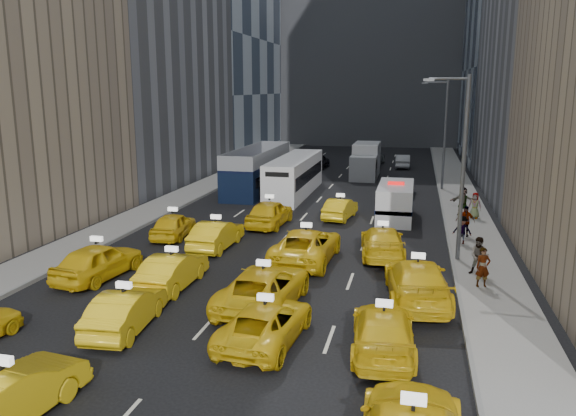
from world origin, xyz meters
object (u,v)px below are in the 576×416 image
object	(u,v)px
pedestrian_0	(483,267)
box_truck	(366,161)
taxi_1	(6,396)
double_decker	(258,170)
city_bus	(295,176)
nypd_van	(395,202)

from	to	relation	value
pedestrian_0	box_truck	bearing A→B (deg)	88.41
taxi_1	double_decker	size ratio (longest dim) A/B	0.38
city_bus	double_decker	bearing A→B (deg)	158.48
nypd_van	taxi_1	bearing A→B (deg)	-108.63
double_decker	pedestrian_0	size ratio (longest dim) A/B	7.11
box_truck	pedestrian_0	distance (m)	30.77
city_bus	box_truck	xyz separation A→B (m)	(4.69, 10.34, 0.06)
nypd_van	city_bus	xyz separation A→B (m)	(-8.20, 6.98, 0.38)
nypd_van	pedestrian_0	distance (m)	13.15
taxi_1	box_truck	size ratio (longest dim) A/B	0.65
nypd_van	box_truck	size ratio (longest dim) A/B	0.81
pedestrian_0	nypd_van	bearing A→B (deg)	92.36
taxi_1	pedestrian_0	bearing A→B (deg)	-127.50
double_decker	taxi_1	bearing A→B (deg)	-81.36
nypd_van	double_decker	size ratio (longest dim) A/B	0.47
taxi_1	city_bus	size ratio (longest dim) A/B	0.39
double_decker	city_bus	bearing A→B (deg)	-15.24
double_decker	city_bus	distance (m)	3.59
double_decker	nypd_van	bearing A→B (deg)	-31.45
box_truck	double_decker	bearing A→B (deg)	-135.81
double_decker	box_truck	distance (m)	12.24
double_decker	pedestrian_0	world-z (taller)	double_decker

